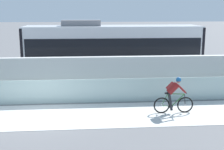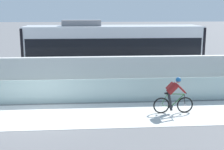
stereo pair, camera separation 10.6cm
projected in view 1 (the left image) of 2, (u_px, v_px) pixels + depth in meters
The scene contains 8 objects.
ground_plane at pixel (36, 117), 13.05m from camera, with size 200.00×200.00×0.00m, color slate.
bike_path_deck at pixel (36, 117), 13.05m from camera, with size 32.00×3.20×0.01m, color silver.
glass_parapet at pixel (42, 92), 14.73m from camera, with size 32.00×0.05×1.17m, color #ADC6C1.
concrete_barrier_wall at pixel (46, 76), 16.40m from camera, with size 32.00×0.36×1.98m, color silver.
tram_rail_near at pixel (52, 83), 19.03m from camera, with size 32.00×0.08×0.01m, color #595654.
tram_rail_far at pixel (54, 78), 20.43m from camera, with size 32.00×0.08×0.01m, color #595654.
tram at pixel (113, 50), 19.64m from camera, with size 11.06×2.54×3.81m.
cyclist_on_bike at pixel (174, 95), 13.36m from camera, with size 1.77×0.58×1.61m.
Camera 1 is at (2.17, -12.62, 4.47)m, focal length 49.37 mm.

